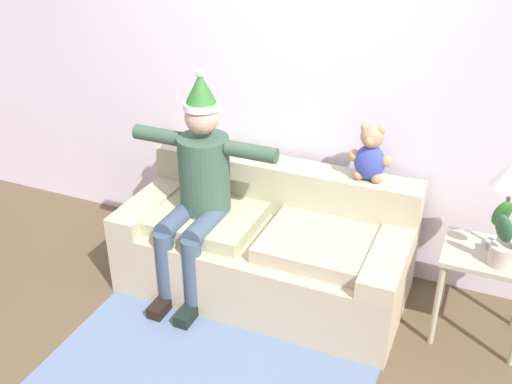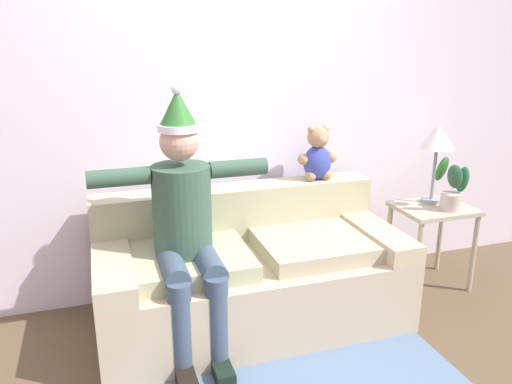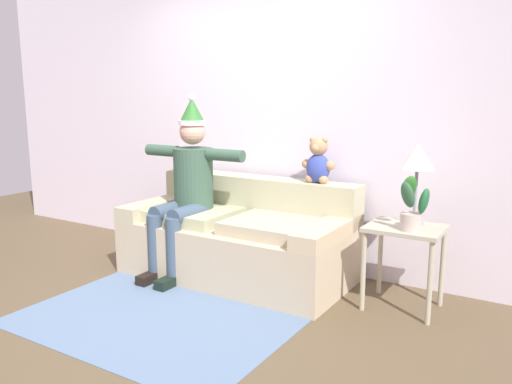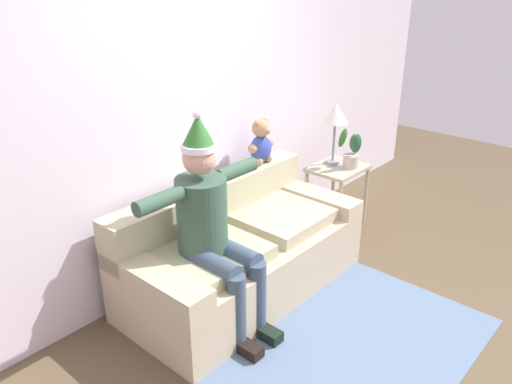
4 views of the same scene
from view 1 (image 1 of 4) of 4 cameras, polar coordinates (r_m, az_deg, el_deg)
ground_plane at (r=3.57m, az=-5.44°, el=-17.74°), size 10.00×10.00×0.00m
back_wall at (r=4.09m, az=4.16°, el=10.93°), size 7.00×0.10×2.70m
couch at (r=4.06m, az=1.07°, el=-5.14°), size 1.90×0.92×0.82m
person_seated at (r=3.87m, az=-5.63°, el=0.70°), size 1.02×0.77×1.53m
teddy_bear at (r=3.84m, az=10.97°, el=3.49°), size 0.29×0.17×0.38m
side_table at (r=3.79m, az=21.35°, el=-6.87°), size 0.52×0.43×0.61m
potted_plant at (r=3.57m, az=22.98°, el=-4.13°), size 0.25×0.23×0.38m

